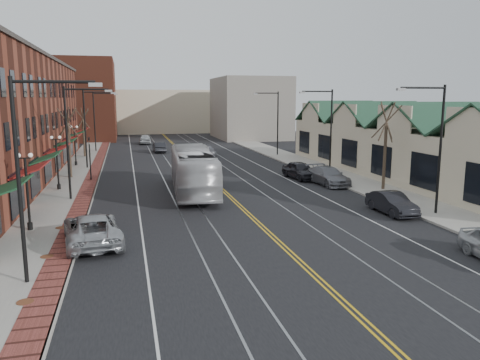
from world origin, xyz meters
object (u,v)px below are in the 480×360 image
parked_suv (92,229)px  parked_car_b (392,203)px  transit_bus (193,170)px  parked_car_c (328,176)px  parked_car_d (300,170)px

parked_suv → parked_car_b: (18.25, 2.05, -0.09)m
transit_bus → parked_suv: size_ratio=2.22×
parked_suv → parked_car_b: 18.36m
parked_suv → parked_car_b: bearing=178.6°
transit_bus → parked_car_c: size_ratio=2.40×
transit_bus → parked_suv: bearing=63.9°
parked_car_d → parked_suv: bearing=-144.3°
parked_suv → parked_car_b: size_ratio=1.34×
parked_car_b → parked_car_d: 13.83m
parked_car_c → parked_suv: bearing=-150.1°
parked_car_b → parked_car_d: bearing=93.5°
parked_car_b → parked_suv: bearing=-173.9°
transit_bus → parked_car_d: 11.21m
parked_suv → parked_car_d: 23.48m
parked_suv → parked_car_d: bearing=-145.3°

